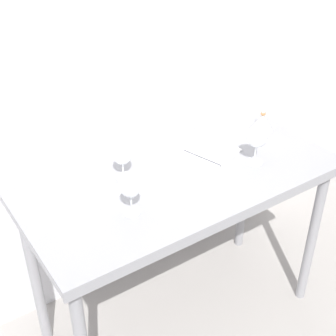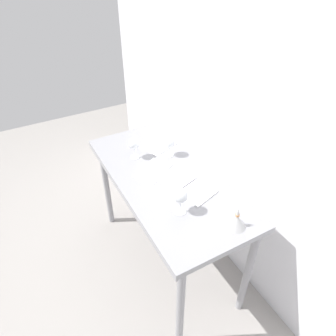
% 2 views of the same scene
% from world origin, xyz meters
% --- Properties ---
extents(ground_plane, '(6.00, 6.00, 0.00)m').
position_xyz_m(ground_plane, '(0.00, 0.00, 0.00)').
color(ground_plane, '#9C9792').
extents(back_wall, '(3.80, 0.04, 2.60)m').
position_xyz_m(back_wall, '(0.00, 0.49, 1.30)').
color(back_wall, silver).
rests_on(back_wall, ground_plane).
extents(steel_counter, '(1.40, 0.65, 0.90)m').
position_xyz_m(steel_counter, '(0.00, -0.01, 0.79)').
color(steel_counter, gray).
rests_on(steel_counter, ground_plane).
extents(wine_glass_near_right, '(0.09, 0.09, 0.17)m').
position_xyz_m(wine_glass_near_right, '(0.33, -0.09, 1.02)').
color(wine_glass_near_right, white).
rests_on(wine_glass_near_right, steel_counter).
extents(wine_glass_far_left, '(0.08, 0.08, 0.16)m').
position_xyz_m(wine_glass_far_left, '(-0.22, 0.14, 1.01)').
color(wine_glass_far_left, white).
rests_on(wine_glass_far_left, steel_counter).
extents(wine_glass_near_left, '(0.08, 0.08, 0.17)m').
position_xyz_m(wine_glass_near_left, '(-0.31, -0.10, 1.02)').
color(wine_glass_near_left, white).
rests_on(wine_glass_near_left, steel_counter).
extents(open_notebook, '(0.41, 0.30, 0.01)m').
position_xyz_m(open_notebook, '(0.15, 0.06, 0.90)').
color(open_notebook, white).
rests_on(open_notebook, steel_counter).
extents(tasting_sheet_upper, '(0.28, 0.31, 0.00)m').
position_xyz_m(tasting_sheet_upper, '(-0.10, -0.05, 0.90)').
color(tasting_sheet_upper, white).
rests_on(tasting_sheet_upper, steel_counter).
extents(tasting_sheet_lower, '(0.26, 0.30, 0.00)m').
position_xyz_m(tasting_sheet_lower, '(-0.38, 0.14, 0.90)').
color(tasting_sheet_lower, white).
rests_on(tasting_sheet_lower, steel_counter).
extents(decanter_funnel, '(0.12, 0.12, 0.13)m').
position_xyz_m(decanter_funnel, '(0.58, 0.13, 0.94)').
color(decanter_funnel, '#B5B5B5').
rests_on(decanter_funnel, steel_counter).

